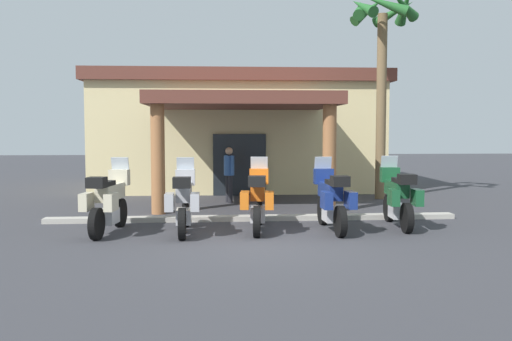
# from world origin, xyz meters

# --- Properties ---
(ground_plane) EXTENTS (80.00, 80.00, 0.00)m
(ground_plane) POSITION_xyz_m (0.00, 0.00, 0.00)
(ground_plane) COLOR #38383D
(motel_building) EXTENTS (10.88, 11.40, 4.35)m
(motel_building) POSITION_xyz_m (0.05, 11.29, 2.22)
(motel_building) COLOR beige
(motel_building) RESTS_ON ground_plane
(motorcycle_cream) EXTENTS (0.81, 2.21, 1.61)m
(motorcycle_cream) POSITION_xyz_m (-3.16, 1.36, 0.70)
(motorcycle_cream) COLOR black
(motorcycle_cream) RESTS_ON ground_plane
(motorcycle_silver) EXTENTS (0.70, 2.21, 1.61)m
(motorcycle_silver) POSITION_xyz_m (-1.54, 1.24, 0.70)
(motorcycle_silver) COLOR black
(motorcycle_silver) RESTS_ON ground_plane
(motorcycle_orange) EXTENTS (0.76, 2.21, 1.61)m
(motorcycle_orange) POSITION_xyz_m (0.09, 1.40, 0.70)
(motorcycle_orange) COLOR black
(motorcycle_orange) RESTS_ON ground_plane
(motorcycle_blue) EXTENTS (0.72, 2.21, 1.61)m
(motorcycle_blue) POSITION_xyz_m (1.71, 1.28, 0.70)
(motorcycle_blue) COLOR black
(motorcycle_blue) RESTS_ON ground_plane
(motorcycle_green) EXTENTS (0.73, 2.21, 1.61)m
(motorcycle_green) POSITION_xyz_m (3.34, 1.63, 0.70)
(motorcycle_green) COLOR black
(motorcycle_green) RESTS_ON ground_plane
(pedestrian) EXTENTS (0.32, 0.49, 1.71)m
(pedestrian) POSITION_xyz_m (-0.41, 6.23, 0.99)
(pedestrian) COLOR black
(pedestrian) RESTS_ON ground_plane
(palm_tree_near_portico) EXTENTS (2.24, 2.32, 6.77)m
(palm_tree_near_portico) POSITION_xyz_m (4.51, 6.87, 5.14)
(palm_tree_near_portico) COLOR brown
(palm_tree_near_portico) RESTS_ON ground_plane
(curb_strip) EXTENTS (10.13, 0.36, 0.12)m
(curb_strip) POSITION_xyz_m (0.09, 2.82, 0.06)
(curb_strip) COLOR #ADA89E
(curb_strip) RESTS_ON ground_plane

